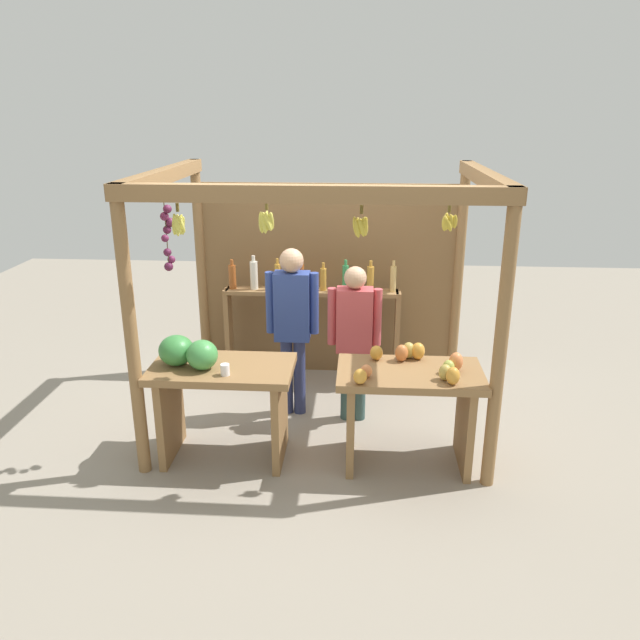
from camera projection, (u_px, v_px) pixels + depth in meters
ground_plane at (321, 414)px, 5.85m from camera, size 12.00×12.00×0.00m
market_stall at (324, 265)px, 5.82m from camera, size 2.83×2.19×2.27m
fruit_counter_left at (214, 384)px, 4.94m from camera, size 1.14×0.64×1.06m
fruit_counter_right at (409, 395)px, 4.87m from camera, size 1.14×0.66×0.96m
bottle_shelf_unit at (310, 308)px, 6.33m from camera, size 1.81×0.22×1.35m
vendor_man at (292, 318)px, 5.58m from camera, size 0.48×0.22×1.59m
vendor_woman at (354, 332)px, 5.49m from camera, size 0.48×0.20×1.46m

